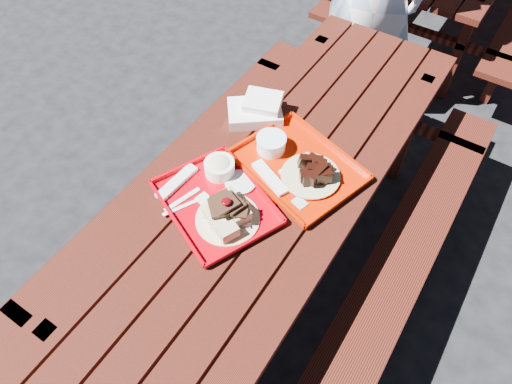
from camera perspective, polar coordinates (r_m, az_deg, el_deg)
ground at (r=2.51m, az=1.90°, el=-9.09°), size 60.00×60.00×0.00m
picnic_table_near at (r=2.03m, az=2.31°, el=-1.61°), size 1.41×2.40×0.75m
near_tray at (r=1.78m, az=-4.52°, el=-0.59°), size 0.57×0.52×0.15m
far_tray at (r=1.90m, az=4.88°, el=3.48°), size 0.59×0.52×0.08m
white_cloth at (r=2.10m, az=0.14°, el=10.26°), size 0.30×0.29×0.10m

